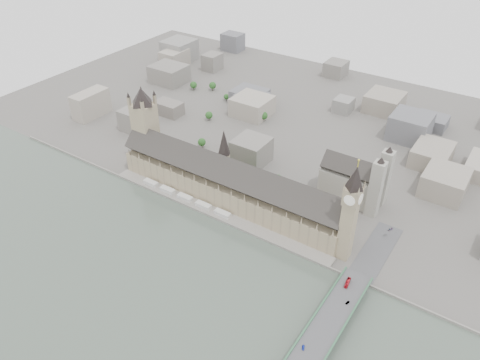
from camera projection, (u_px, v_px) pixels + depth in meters
The scene contains 17 objects.
ground at pixel (219, 210), 497.19m from camera, with size 900.00×900.00×0.00m, color #595651.
river_thames at pixel (101, 313), 384.46m from camera, with size 600.00×600.00×0.00m, color #49574B.
embankment_wall at pixel (210, 216), 486.08m from camera, with size 600.00×1.50×3.00m, color gray.
river_terrace at pixel (214, 213), 491.49m from camera, with size 270.00×15.00×2.00m, color gray.
terrace_tents at pixel (185, 197), 508.36m from camera, with size 118.00×7.00×4.00m.
palace_of_westminster at pixel (229, 183), 497.69m from camera, with size 265.00×40.73×55.44m.
elizabeth_tower at pixel (351, 207), 406.60m from camera, with size 17.00×17.00×107.50m.
victoria_tower at pixel (145, 124), 539.08m from camera, with size 30.00×30.00×100.00m.
central_tower at pixel (224, 150), 486.47m from camera, with size 13.00×13.00×48.00m.
westminster_bridge at pixel (322, 335), 360.62m from camera, with size 25.00×325.00×10.25m, color #474749.
westminster_abbey at pixel (355, 181), 497.21m from camera, with size 68.00×36.00×64.00m.
city_skyline_inland at pixel (321, 108), 653.72m from camera, with size 720.00×360.00×38.00m, color gray, non-canonical shape.
park_trees at pixel (242, 175), 538.46m from camera, with size 110.00×30.00×15.00m, color #204217, non-canonical shape.
red_bus_north at pixel (348, 283), 396.22m from camera, with size 2.76×11.79×3.29m, color red.
car_blue at pixel (303, 347), 345.02m from camera, with size 1.80×4.49×1.53m, color #1A2EAC.
car_silver at pixel (348, 303), 379.76m from camera, with size 1.41×4.05×1.34m, color gray.
car_approach at pixel (390, 229), 453.90m from camera, with size 2.28×5.62×1.63m, color gray.
Camera 1 is at (235.59, -312.11, 309.50)m, focal length 35.00 mm.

